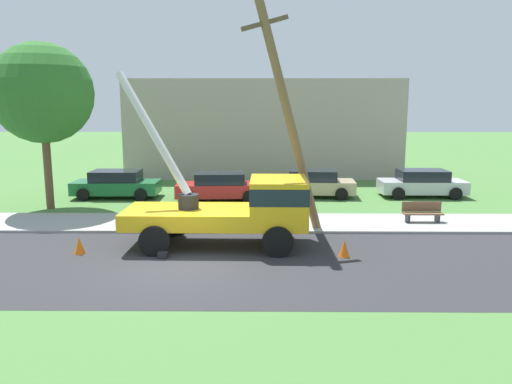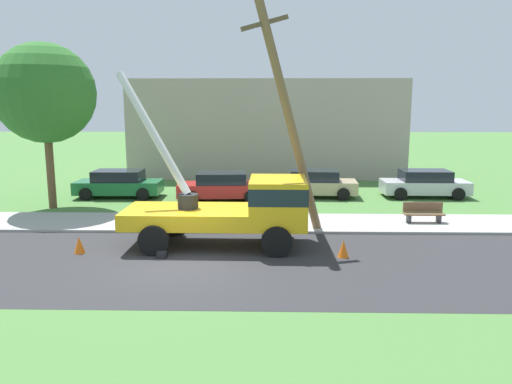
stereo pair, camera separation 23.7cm
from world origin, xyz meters
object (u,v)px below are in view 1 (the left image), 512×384
(traffic_cone_behind, at_px, (79,246))
(roadside_tree_near, at_px, (42,93))
(traffic_cone_ahead, at_px, (344,248))
(leaning_utility_pole, at_px, (288,114))
(parked_sedan_green, at_px, (116,184))
(parked_sedan_red, at_px, (220,186))
(utility_truck, at_px, (241,206))
(parked_sedan_silver, at_px, (422,183))
(park_bench, at_px, (422,213))
(parked_sedan_tan, at_px, (312,183))

(traffic_cone_behind, bearing_deg, roadside_tree_near, 119.05)
(traffic_cone_ahead, distance_m, traffic_cone_behind, 8.61)
(leaning_utility_pole, relative_size, parked_sedan_green, 1.97)
(leaning_utility_pole, xyz_separation_m, parked_sedan_red, (-3.07, 6.54, -3.75))
(traffic_cone_ahead, xyz_separation_m, parked_sedan_red, (-4.76, 9.41, 0.43))
(utility_truck, height_order, parked_sedan_red, utility_truck)
(parked_sedan_green, bearing_deg, traffic_cone_behind, -80.68)
(utility_truck, bearing_deg, traffic_cone_ahead, -20.29)
(leaning_utility_pole, xyz_separation_m, parked_sedan_silver, (7.50, 7.65, -3.75))
(parked_sedan_green, distance_m, parked_sedan_silver, 16.04)
(utility_truck, relative_size, roadside_tree_near, 0.89)
(park_bench, bearing_deg, utility_truck, -156.24)
(traffic_cone_ahead, relative_size, roadside_tree_near, 0.07)
(parked_sedan_green, height_order, parked_sedan_red, same)
(traffic_cone_behind, xyz_separation_m, parked_sedan_tan, (8.63, 10.20, 0.43))
(traffic_cone_ahead, bearing_deg, roadside_tree_near, 149.63)
(traffic_cone_ahead, xyz_separation_m, parked_sedan_green, (-10.22, 10.10, 0.43))
(traffic_cone_behind, bearing_deg, park_bench, 18.62)
(park_bench, bearing_deg, leaning_utility_pole, -164.25)
(utility_truck, bearing_deg, leaning_utility_pole, 44.06)
(parked_sedan_red, bearing_deg, traffic_cone_behind, -112.73)
(utility_truck, relative_size, leaning_utility_pole, 0.78)
(utility_truck, bearing_deg, parked_sedan_silver, 45.28)
(parked_sedan_tan, distance_m, parked_sedan_silver, 5.79)
(roadside_tree_near, bearing_deg, parked_sedan_red, 14.74)
(parked_sedan_green, relative_size, park_bench, 2.77)
(traffic_cone_ahead, bearing_deg, parked_sedan_silver, 61.07)
(utility_truck, xyz_separation_m, parked_sedan_red, (-1.39, 8.17, -0.70))
(parked_sedan_green, xyz_separation_m, park_bench, (14.12, -5.65, -0.25))
(leaning_utility_pole, relative_size, parked_sedan_silver, 1.97)
(traffic_cone_ahead, height_order, roadside_tree_near, roadside_tree_near)
(utility_truck, distance_m, roadside_tree_near, 11.71)
(parked_sedan_silver, xyz_separation_m, park_bench, (-1.91, -6.07, -0.25))
(leaning_utility_pole, height_order, parked_sedan_silver, leaning_utility_pole)
(utility_truck, distance_m, traffic_cone_ahead, 3.77)
(parked_sedan_silver, bearing_deg, park_bench, -107.48)
(leaning_utility_pole, bearing_deg, park_bench, 15.75)
(traffic_cone_behind, height_order, parked_sedan_silver, parked_sedan_silver)
(parked_sedan_red, bearing_deg, traffic_cone_ahead, -63.18)
(utility_truck, xyz_separation_m, parked_sedan_tan, (3.39, 9.19, -0.70))
(traffic_cone_behind, distance_m, parked_sedan_green, 10.01)
(traffic_cone_ahead, distance_m, roadside_tree_near, 15.40)
(parked_sedan_red, bearing_deg, parked_sedan_silver, 5.97)
(traffic_cone_ahead, height_order, parked_sedan_red, parked_sedan_red)
(utility_truck, relative_size, park_bench, 4.23)
(parked_sedan_tan, bearing_deg, parked_sedan_red, -167.98)
(parked_sedan_green, relative_size, parked_sedan_tan, 0.98)
(leaning_utility_pole, relative_size, parked_sedan_tan, 1.94)
(leaning_utility_pole, bearing_deg, traffic_cone_ahead, -59.50)
(parked_sedan_silver, xyz_separation_m, roadside_tree_near, (-18.38, -3.16, 4.59))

